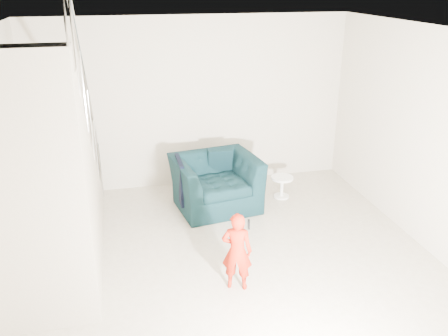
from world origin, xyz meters
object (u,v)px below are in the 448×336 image
at_px(side_table, 282,184).
at_px(toddler, 237,251).
at_px(staircase, 48,198).
at_px(armchair, 216,183).

bearing_deg(side_table, toddler, -121.18).
relative_size(toddler, staircase, 0.25).
xyz_separation_m(armchair, toddler, (-0.20, -2.01, 0.07)).
height_order(side_table, staircase, staircase).
relative_size(armchair, toddler, 1.30).
bearing_deg(toddler, staircase, -1.35).
bearing_deg(side_table, armchair, -175.51).
bearing_deg(armchair, side_table, -4.19).
xyz_separation_m(toddler, staircase, (-1.96, 0.78, 0.49)).
distance_m(toddler, staircase, 2.17).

